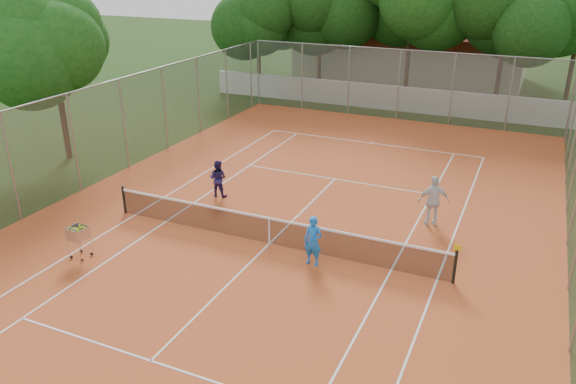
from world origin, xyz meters
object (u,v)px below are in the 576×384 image
at_px(clubhouse, 411,50).
at_px(player_far_left, 218,178).
at_px(ball_hopper, 79,241).
at_px(player_near, 313,241).
at_px(player_far_right, 434,201).
at_px(tennis_net, 269,230).

bearing_deg(clubhouse, player_far_left, -93.50).
bearing_deg(ball_hopper, clubhouse, 79.00).
distance_m(clubhouse, player_near, 29.92).
height_order(clubhouse, player_far_left, clubhouse).
height_order(player_far_left, ball_hopper, player_far_left).
bearing_deg(player_far_right, clubhouse, -98.67).
xyz_separation_m(clubhouse, player_far_left, (-1.60, -26.19, -1.44)).
bearing_deg(ball_hopper, player_near, 15.24).
relative_size(tennis_net, player_far_left, 8.04).
bearing_deg(player_near, tennis_net, 163.19).
bearing_deg(player_near, ball_hopper, -156.17).
relative_size(tennis_net, player_near, 7.51).
distance_m(tennis_net, player_far_left, 4.58).
distance_m(clubhouse, ball_hopper, 32.43).
bearing_deg(clubhouse, player_far_right, -75.41).
bearing_deg(player_far_right, ball_hopper, 12.29).
relative_size(tennis_net, ball_hopper, 10.38).
bearing_deg(tennis_net, ball_hopper, -147.14).
relative_size(player_far_left, ball_hopper, 1.29).
height_order(tennis_net, clubhouse, clubhouse).
relative_size(player_far_left, player_far_right, 0.80).
xyz_separation_m(tennis_net, clubhouse, (-2.00, 29.00, 1.69)).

